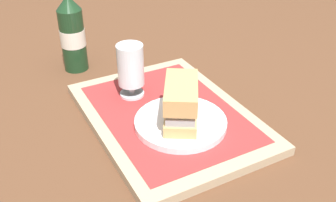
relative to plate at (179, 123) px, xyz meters
The scene contains 7 objects.
ground_plane 0.06m from the plate, ahead, with size 3.00×3.00×0.00m, color brown.
tray 0.06m from the plate, ahead, with size 0.44×0.32×0.02m, color tan.
placemat 0.06m from the plate, ahead, with size 0.38×0.27×0.00m, color #9E2D2D.
plate is the anchor object (origin of this frame).
sandwich 0.05m from the plate, 31.21° to the right, with size 0.14×0.12×0.08m.
beer_glass 0.17m from the plate, 12.60° to the left, with size 0.06×0.06×0.12m.
beer_bottle 0.41m from the plate, 14.22° to the left, with size 0.07×0.07×0.27m.
Camera 1 is at (-0.63, 0.33, 0.50)m, focal length 42.08 mm.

